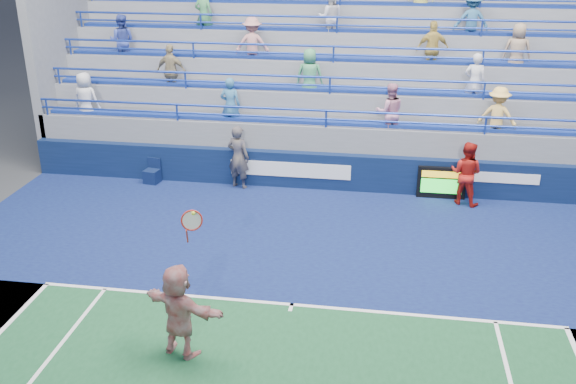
% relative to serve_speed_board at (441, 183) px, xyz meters
% --- Properties ---
extents(ground, '(120.00, 120.00, 0.00)m').
position_rel_serve_speed_board_xyz_m(ground, '(-3.41, -6.28, -0.48)').
color(ground, '#333538').
extents(sponsor_wall, '(18.00, 0.32, 1.10)m').
position_rel_serve_speed_board_xyz_m(sponsor_wall, '(-3.41, 0.22, 0.07)').
color(sponsor_wall, '#0A1737').
rests_on(sponsor_wall, ground).
extents(bleacher_stand, '(18.00, 5.62, 6.13)m').
position_rel_serve_speed_board_xyz_m(bleacher_stand, '(-3.41, 3.99, 1.07)').
color(bleacher_stand, slate).
rests_on(bleacher_stand, ground).
extents(serve_speed_board, '(1.37, 0.17, 0.95)m').
position_rel_serve_speed_board_xyz_m(serve_speed_board, '(0.00, 0.00, 0.00)').
color(serve_speed_board, black).
rests_on(serve_speed_board, ground).
extents(judge_chair, '(0.49, 0.49, 0.76)m').
position_rel_serve_speed_board_xyz_m(judge_chair, '(-8.65, -0.13, -0.23)').
color(judge_chair, '#0C193C').
rests_on(judge_chair, ground).
extents(tennis_player, '(1.77, 1.10, 2.93)m').
position_rel_serve_speed_board_xyz_m(tennis_player, '(-5.18, -8.17, 0.44)').
color(tennis_player, silver).
rests_on(tennis_player, ground).
extents(line_judge, '(0.81, 0.66, 1.93)m').
position_rel_serve_speed_board_xyz_m(line_judge, '(-5.94, -0.08, 0.49)').
color(line_judge, '#131836').
rests_on(line_judge, ground).
extents(ball_girl, '(1.09, 0.99, 1.83)m').
position_rel_serve_speed_board_xyz_m(ball_girl, '(0.61, -0.29, 0.44)').
color(ball_girl, '#AC1913').
rests_on(ball_girl, ground).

